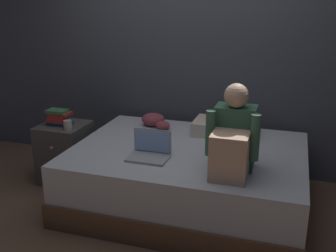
# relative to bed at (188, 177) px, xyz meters

# --- Properties ---
(ground_plane) EXTENTS (8.00, 8.00, 0.00)m
(ground_plane) POSITION_rel_bed_xyz_m (-0.20, -0.30, -0.27)
(ground_plane) COLOR brown
(wall_back) EXTENTS (5.60, 0.10, 2.70)m
(wall_back) POSITION_rel_bed_xyz_m (-0.20, 0.90, 1.08)
(wall_back) COLOR #424751
(wall_back) RESTS_ON ground_plane
(bed) EXTENTS (2.00, 1.50, 0.54)m
(bed) POSITION_rel_bed_xyz_m (0.00, 0.00, 0.00)
(bed) COLOR brown
(bed) RESTS_ON ground_plane
(nightstand) EXTENTS (0.44, 0.46, 0.59)m
(nightstand) POSITION_rel_bed_xyz_m (-1.30, 0.11, 0.03)
(nightstand) COLOR #474442
(nightstand) RESTS_ON ground_plane
(person_sitting) EXTENTS (0.39, 0.44, 0.66)m
(person_sitting) POSITION_rel_bed_xyz_m (0.43, -0.36, 0.52)
(person_sitting) COLOR #38664C
(person_sitting) RESTS_ON bed
(laptop) EXTENTS (0.32, 0.23, 0.22)m
(laptop) POSITION_rel_bed_xyz_m (-0.25, -0.30, 0.33)
(laptop) COLOR #9EA0A5
(laptop) RESTS_ON bed
(pillow) EXTENTS (0.56, 0.36, 0.13)m
(pillow) POSITION_rel_bed_xyz_m (0.22, 0.45, 0.34)
(pillow) COLOR beige
(pillow) RESTS_ON bed
(book_stack) EXTENTS (0.23, 0.17, 0.15)m
(book_stack) POSITION_rel_bed_xyz_m (-1.33, 0.09, 0.40)
(book_stack) COLOR #284C84
(book_stack) RESTS_ON nightstand
(mug) EXTENTS (0.08, 0.08, 0.09)m
(mug) POSITION_rel_bed_xyz_m (-1.17, -0.01, 0.37)
(mug) COLOR #BCB2A3
(mug) RESTS_ON nightstand
(clothes_pile) EXTENTS (0.32, 0.24, 0.13)m
(clothes_pile) POSITION_rel_bed_xyz_m (-0.48, 0.48, 0.33)
(clothes_pile) COLOR #8E3D47
(clothes_pile) RESTS_ON bed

